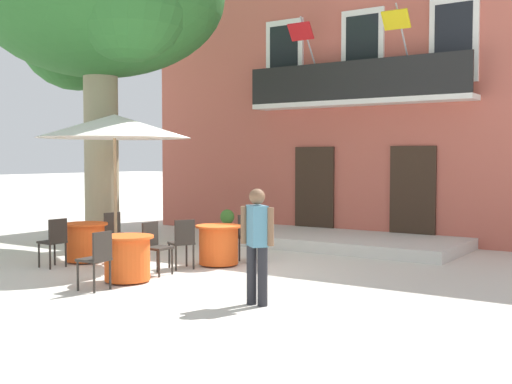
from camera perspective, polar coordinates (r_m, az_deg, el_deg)
ground_plane at (r=11.98m, az=-2.65°, el=-6.69°), size 120.00×120.00×0.00m
building_facade at (r=17.84m, az=12.11°, el=8.53°), size 13.00×5.09×7.50m
entrance_step_platform at (r=14.89m, az=7.29°, el=-4.31°), size 5.61×2.56×0.25m
plane_tree at (r=14.99m, az=-13.79°, el=15.65°), size 5.79×5.08×7.17m
cafe_table_near_tree at (r=10.75m, az=-11.33°, el=-5.76°), size 0.86×0.86×0.76m
cafe_chair_near_tree_0 at (r=11.32m, az=-8.96°, el=-4.59°), size 0.41×0.41×0.91m
cafe_chair_near_tree_1 at (r=10.14m, az=-13.87°, el=-5.54°), size 0.42×0.42×0.91m
cafe_table_middle at (r=12.16m, az=-3.34°, el=-4.68°), size 0.86×0.86×0.76m
cafe_chair_middle_0 at (r=12.60m, az=-0.60°, el=-3.77°), size 0.52×0.52×0.91m
cafe_chair_middle_1 at (r=11.78m, az=-6.51°, el=-4.27°), size 0.54×0.54×0.91m
cafe_table_front at (r=12.95m, az=-14.88°, el=-4.30°), size 0.86×0.86×0.76m
cafe_chair_front_0 at (r=12.43m, az=-17.41°, el=-4.01°), size 0.42×0.42×0.91m
cafe_chair_front_1 at (r=13.41m, az=-12.36°, el=-3.43°), size 0.46×0.46×0.91m
cafe_umbrella at (r=12.54m, az=-12.43°, el=5.65°), size 2.90×2.90×2.85m
ground_planter_left at (r=16.50m, az=-2.56°, el=-2.62°), size 0.36×0.36×0.70m
pedestrian_near_entrance at (r=8.83m, az=0.09°, el=-4.25°), size 0.53×0.38×1.61m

